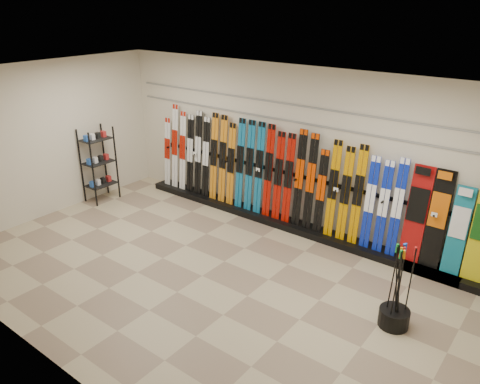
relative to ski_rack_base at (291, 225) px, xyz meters
The scene contains 12 objects.
floor 2.29m from the ski_rack_base, 95.64° to the right, with size 8.00×8.00×0.00m, color #89735F.
back_wall 1.47m from the ski_rack_base, 135.64° to the left, with size 8.00×8.00×0.00m, color beige.
left_wall 5.01m from the ski_rack_base, 151.65° to the right, with size 5.00×5.00×0.00m, color beige.
ceiling 3.73m from the ski_rack_base, 95.64° to the right, with size 8.00×8.00×0.00m, color silver.
ski_rack_base is the anchor object (origin of this frame).
skis 1.16m from the ski_rack_base, behind, with size 5.39×0.18×1.84m.
snowboards 2.95m from the ski_rack_base, ahead, with size 1.59×0.24×1.57m.
accessory_rack 4.25m from the ski_rack_base, 161.58° to the right, with size 0.40×0.60×1.59m, color black.
pole_bin 3.07m from the ski_rack_base, 31.91° to the right, with size 0.40×0.40×0.25m, color black.
ski_poles 3.12m from the ski_rack_base, 31.96° to the right, with size 0.27×0.29×1.18m.
slatwall_rail_0 1.96m from the ski_rack_base, 138.37° to the left, with size 7.60×0.02×0.03m, color gray.
slatwall_rail_1 2.26m from the ski_rack_base, 138.37° to the left, with size 7.60×0.02×0.03m, color gray.
Camera 1 is at (4.31, -4.62, 4.05)m, focal length 35.00 mm.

